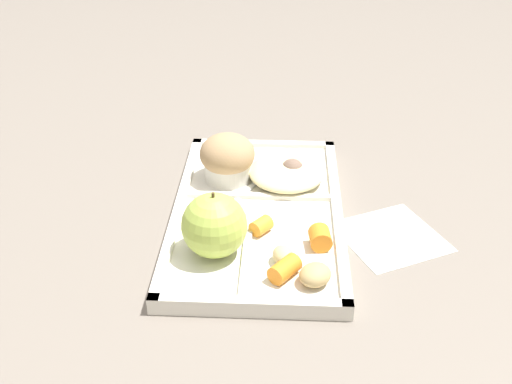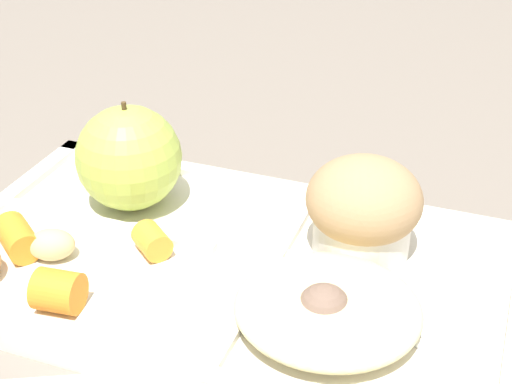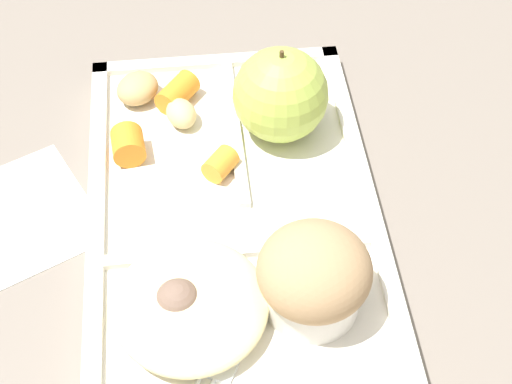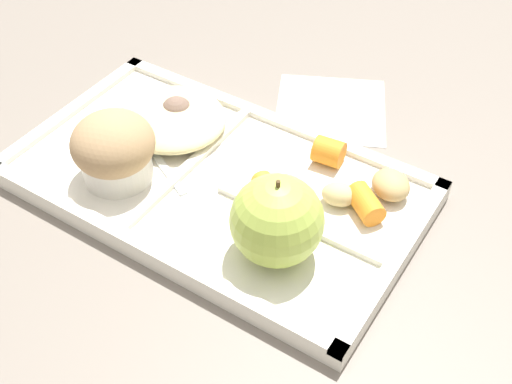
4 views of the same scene
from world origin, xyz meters
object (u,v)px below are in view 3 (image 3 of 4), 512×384
at_px(lunch_tray, 235,228).
at_px(plastic_fork, 238,327).
at_px(bran_muffin, 314,277).
at_px(green_apple, 281,95).

relative_size(lunch_tray, plastic_fork, 2.71).
relative_size(lunch_tray, bran_muffin, 4.98).
xyz_separation_m(lunch_tray, bran_muffin, (0.08, 0.05, 0.04)).
bearing_deg(lunch_tray, plastic_fork, -4.02).
xyz_separation_m(bran_muffin, plastic_fork, (0.01, -0.05, -0.03)).
bearing_deg(bran_muffin, plastic_fork, -75.77).
relative_size(bran_muffin, plastic_fork, 0.54).
height_order(lunch_tray, plastic_fork, lunch_tray).
bearing_deg(plastic_fork, bran_muffin, 104.23).
xyz_separation_m(lunch_tray, green_apple, (-0.10, 0.05, 0.05)).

